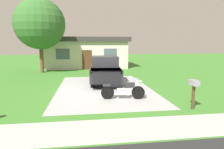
{
  "coord_description": "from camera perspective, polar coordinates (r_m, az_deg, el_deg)",
  "views": [
    {
      "loc": [
        -1.12,
        -12.01,
        2.77
      ],
      "look_at": [
        0.47,
        -0.19,
        0.9
      ],
      "focal_mm": 31.59,
      "sensor_mm": 36.0,
      "label": 1
    }
  ],
  "objects": [
    {
      "name": "ground_plane",
      "position": [
        12.38,
        -2.28,
        -4.03
      ],
      "size": [
        80.0,
        80.0,
        0.0
      ],
      "primitive_type": "plane",
      "color": "#3B762A"
    },
    {
      "name": "driveway_pad",
      "position": [
        12.38,
        -2.28,
        -4.01
      ],
      "size": [
        5.69,
        8.95,
        0.01
      ],
      "primitive_type": "cube",
      "color": "#A0A0A0",
      "rests_on": "ground"
    },
    {
      "name": "sidewalk_strip",
      "position": [
        6.71,
        2.75,
        -15.45
      ],
      "size": [
        36.0,
        1.8,
        0.01
      ],
      "primitive_type": "cube",
      "color": "#A8A8A3",
      "rests_on": "ground"
    },
    {
      "name": "motorcycle",
      "position": [
        9.95,
        3.28,
        -4.46
      ],
      "size": [
        2.21,
        0.7,
        1.09
      ],
      "color": "black",
      "rests_on": "ground"
    },
    {
      "name": "pickup_truck",
      "position": [
        14.35,
        -2.11,
        1.64
      ],
      "size": [
        2.35,
        5.73,
        1.9
      ],
      "color": "black",
      "rests_on": "ground"
    },
    {
      "name": "mailbox",
      "position": [
        8.99,
        22.61,
        -3.28
      ],
      "size": [
        0.26,
        0.48,
        1.26
      ],
      "color": "#4C3823",
      "rests_on": "ground"
    },
    {
      "name": "shade_tree",
      "position": [
        20.18,
        -20.18,
        13.52
      ],
      "size": [
        4.72,
        4.72,
        6.95
      ],
      "color": "brown",
      "rests_on": "ground"
    },
    {
      "name": "neighbor_house",
      "position": [
        23.81,
        -7.33,
        6.49
      ],
      "size": [
        9.6,
        5.6,
        3.5
      ],
      "color": "beige",
      "rests_on": "ground"
    }
  ]
}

